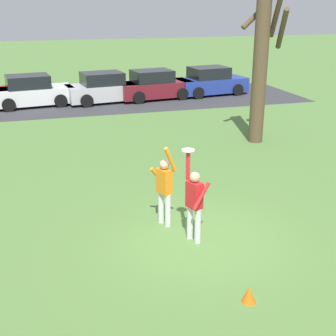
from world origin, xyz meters
TOP-DOWN VIEW (x-y plane):
  - ground_plane at (0.00, 0.00)m, footprint 120.00×120.00m
  - person_catcher at (-0.12, -0.10)m, footprint 0.49×0.59m
  - person_defender at (-0.54, 0.86)m, footprint 0.58×0.65m
  - frisbee_disc at (-0.21, 0.11)m, footprint 0.28×0.28m
  - parked_car_white at (-3.50, 15.75)m, footprint 4.30×2.44m
  - parked_car_silver at (0.30, 15.70)m, footprint 4.30×2.44m
  - parked_car_maroon at (3.05, 15.78)m, footprint 4.30×2.44m
  - parked_car_blue at (6.50, 16.13)m, footprint 4.30×2.44m
  - parking_strip at (0.08, 15.80)m, footprint 22.39×6.40m
  - bare_tree_tall at (4.79, 6.69)m, footprint 1.66×1.67m
  - field_cone_orange at (0.08, -2.53)m, footprint 0.26×0.26m

SIDE VIEW (x-z plane):
  - ground_plane at x=0.00m, z-range 0.00..0.00m
  - parking_strip at x=0.08m, z-range 0.00..0.01m
  - field_cone_orange at x=0.08m, z-range 0.00..0.32m
  - parked_car_white at x=-3.50m, z-range -0.07..1.52m
  - parked_car_silver at x=0.30m, z-range -0.07..1.52m
  - parked_car_maroon at x=3.05m, z-range -0.07..1.52m
  - parked_car_blue at x=6.50m, z-range -0.07..1.52m
  - person_defender at x=-0.54m, z-range -0.04..2.00m
  - person_catcher at x=-0.12m, z-range -0.06..2.02m
  - frisbee_disc at x=-0.21m, z-range 2.08..2.10m
  - bare_tree_tall at x=4.79m, z-range 0.12..5.75m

